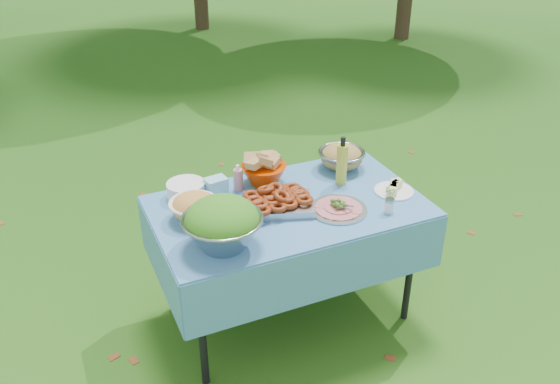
# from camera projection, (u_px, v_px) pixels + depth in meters

# --- Properties ---
(ground) EXTENTS (80.00, 80.00, 0.00)m
(ground) POSITION_uv_depth(u_px,v_px,m) (288.00, 313.00, 3.59)
(ground) COLOR #0A3409
(ground) RESTS_ON ground
(picnic_table) EXTENTS (1.46, 0.86, 0.76)m
(picnic_table) POSITION_uv_depth(u_px,v_px,m) (288.00, 262.00, 3.40)
(picnic_table) COLOR #84D9FF
(picnic_table) RESTS_ON ground
(salad_bowl) EXTENTS (0.42, 0.42, 0.26)m
(salad_bowl) POSITION_uv_depth(u_px,v_px,m) (222.00, 224.00, 2.81)
(salad_bowl) COLOR #9A9EA2
(salad_bowl) RESTS_ON picnic_table
(pasta_bowl_white) EXTENTS (0.30, 0.30, 0.14)m
(pasta_bowl_white) POSITION_uv_depth(u_px,v_px,m) (194.00, 206.00, 3.06)
(pasta_bowl_white) COLOR white
(pasta_bowl_white) RESTS_ON picnic_table
(plate_stack) EXTENTS (0.28, 0.28, 0.09)m
(plate_stack) POSITION_uv_depth(u_px,v_px,m) (186.00, 190.00, 3.27)
(plate_stack) COLOR white
(plate_stack) RESTS_ON picnic_table
(wipes_box) EXTENTS (0.13, 0.10, 0.11)m
(wipes_box) POSITION_uv_depth(u_px,v_px,m) (216.00, 187.00, 3.28)
(wipes_box) COLOR #9ADAF4
(wipes_box) RESTS_ON picnic_table
(sanitizer_bottle) EXTENTS (0.07, 0.07, 0.15)m
(sanitizer_bottle) POSITION_uv_depth(u_px,v_px,m) (238.00, 177.00, 3.33)
(sanitizer_bottle) COLOR #CA7C84
(sanitizer_bottle) RESTS_ON picnic_table
(bread_bowl) EXTENTS (0.33, 0.33, 0.17)m
(bread_bowl) POSITION_uv_depth(u_px,v_px,m) (264.00, 169.00, 3.39)
(bread_bowl) COLOR #D93700
(bread_bowl) RESTS_ON picnic_table
(pasta_bowl_steel) EXTENTS (0.31, 0.31, 0.15)m
(pasta_bowl_steel) POSITION_uv_depth(u_px,v_px,m) (342.00, 156.00, 3.57)
(pasta_bowl_steel) COLOR #9A9EA2
(pasta_bowl_steel) RESTS_ON picnic_table
(fried_tray) EXTENTS (0.43, 0.36, 0.09)m
(fried_tray) POSITION_uv_depth(u_px,v_px,m) (278.00, 201.00, 3.17)
(fried_tray) COLOR #AFAEB3
(fried_tray) RESTS_ON picnic_table
(charcuterie_platter) EXTENTS (0.32, 0.32, 0.07)m
(charcuterie_platter) POSITION_uv_depth(u_px,v_px,m) (339.00, 204.00, 3.15)
(charcuterie_platter) COLOR #B4B8BC
(charcuterie_platter) RESTS_ON picnic_table
(oil_bottle) EXTENTS (0.07, 0.07, 0.29)m
(oil_bottle) POSITION_uv_depth(u_px,v_px,m) (342.00, 160.00, 3.37)
(oil_bottle) COLOR gold
(oil_bottle) RESTS_ON picnic_table
(cheese_plate) EXTENTS (0.27, 0.27, 0.06)m
(cheese_plate) POSITION_uv_depth(u_px,v_px,m) (394.00, 187.00, 3.33)
(cheese_plate) COLOR white
(cheese_plate) RESTS_ON picnic_table
(shaker) EXTENTS (0.06, 0.06, 0.08)m
(shaker) POSITION_uv_depth(u_px,v_px,m) (389.00, 205.00, 3.13)
(shaker) COLOR white
(shaker) RESTS_ON picnic_table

